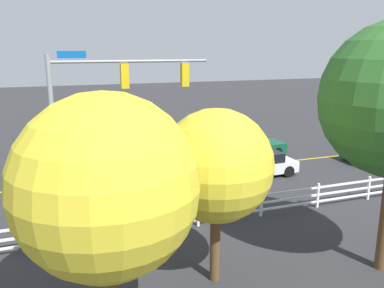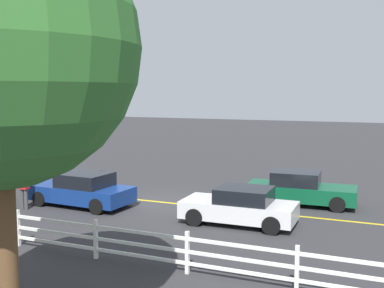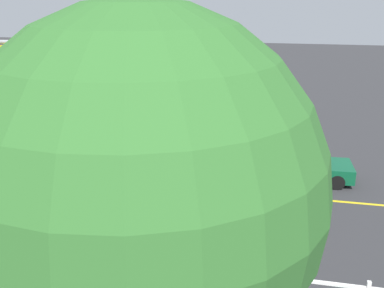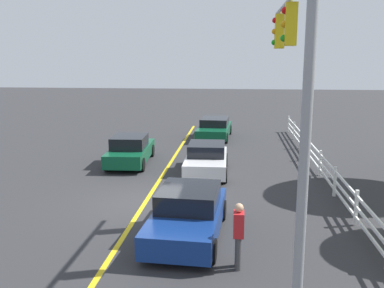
{
  "view_description": "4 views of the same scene",
  "coord_description": "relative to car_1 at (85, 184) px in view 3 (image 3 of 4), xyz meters",
  "views": [
    {
      "loc": [
        6.64,
        21.03,
        7.05
      ],
      "look_at": [
        -0.58,
        0.93,
        1.9
      ],
      "focal_mm": 37.32,
      "sensor_mm": 36.0,
      "label": 1
    },
    {
      "loc": [
        -9.29,
        18.03,
        4.82
      ],
      "look_at": [
        -2.03,
        1.02,
        2.75
      ],
      "focal_mm": 44.05,
      "sensor_mm": 36.0,
      "label": 2
    },
    {
      "loc": [
        -4.92,
        17.08,
        7.97
      ],
      "look_at": [
        -1.69,
        1.63,
        2.6
      ],
      "focal_mm": 41.63,
      "sensor_mm": 36.0,
      "label": 3
    },
    {
      "loc": [
        14.22,
        3.19,
        5.11
      ],
      "look_at": [
        -0.31,
        1.69,
        2.16
      ],
      "focal_mm": 39.38,
      "sensor_mm": 36.0,
      "label": 4
    }
  ],
  "objects": [
    {
      "name": "car_3",
      "position": [
        -6.98,
        0.05,
        -0.02
      ],
      "size": [
        4.15,
        1.96,
        1.36
      ],
      "rotation": [
        0.0,
        0.0,
        0.02
      ],
      "color": "silver",
      "rests_on": "ground_plane"
    },
    {
      "name": "white_rail_fence",
      "position": [
        -5.65,
        5.12,
        -0.08
      ],
      "size": [
        26.1,
        0.1,
        1.15
      ],
      "color": "white",
      "rests_on": "ground_plane"
    },
    {
      "name": "tree_1",
      "position": [
        -5.85,
        10.12,
        4.87
      ],
      "size": [
        4.79,
        4.79,
        7.96
      ],
      "color": "brown",
      "rests_on": "ground_plane"
    },
    {
      "name": "pedestrian",
      "position": [
        1.83,
        1.45,
        0.25
      ],
      "size": [
        0.4,
        0.26,
        1.69
      ],
      "rotation": [
        0.0,
        0.0,
        1.57
      ],
      "color": "#3F3F42",
      "rests_on": "ground_plane"
    },
    {
      "name": "ground_plane",
      "position": [
        -2.65,
        -1.88,
        -0.68
      ],
      "size": [
        120.0,
        120.0,
        0.0
      ],
      "primitive_type": "plane",
      "color": "#2D2D30"
    },
    {
      "name": "car_2",
      "position": [
        -8.42,
        -3.84,
        -0.0
      ],
      "size": [
        4.62,
        2.05,
        1.43
      ],
      "rotation": [
        0.0,
        0.0,
        3.19
      ],
      "color": "#0C4C2D",
      "rests_on": "ground_plane"
    },
    {
      "name": "car_1",
      "position": [
        0.0,
        0.0,
        0.0
      ],
      "size": [
        4.49,
        2.18,
        1.42
      ],
      "rotation": [
        0.0,
        0.0,
        -0.06
      ],
      "color": "navy",
      "rests_on": "ground_plane"
    },
    {
      "name": "lane_center_stripe",
      "position": [
        -6.65,
        -1.88,
        -0.68
      ],
      "size": [
        28.0,
        0.16,
        0.01
      ],
      "primitive_type": "cube",
      "color": "gold",
      "rests_on": "ground_plane"
    }
  ]
}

